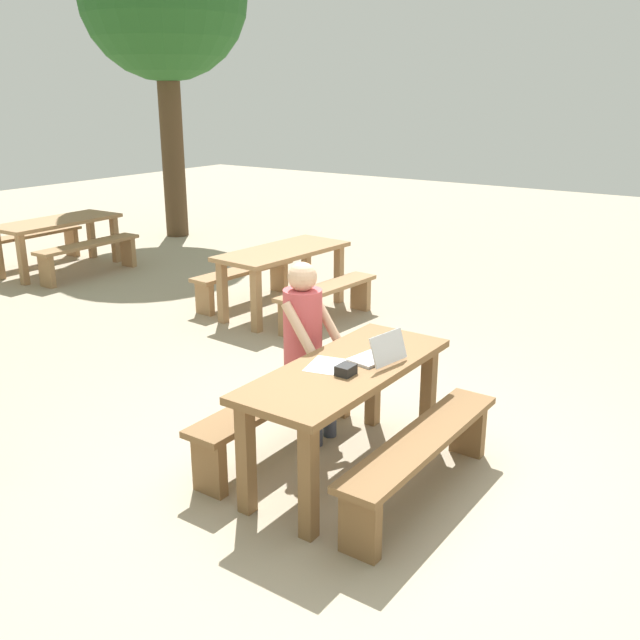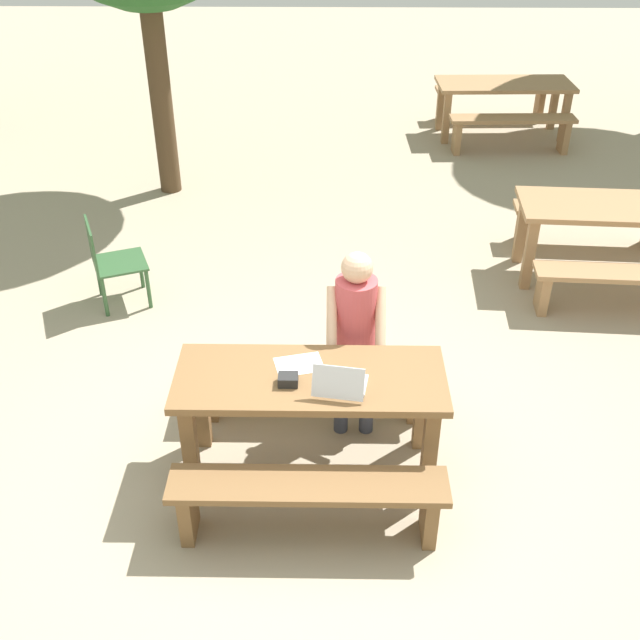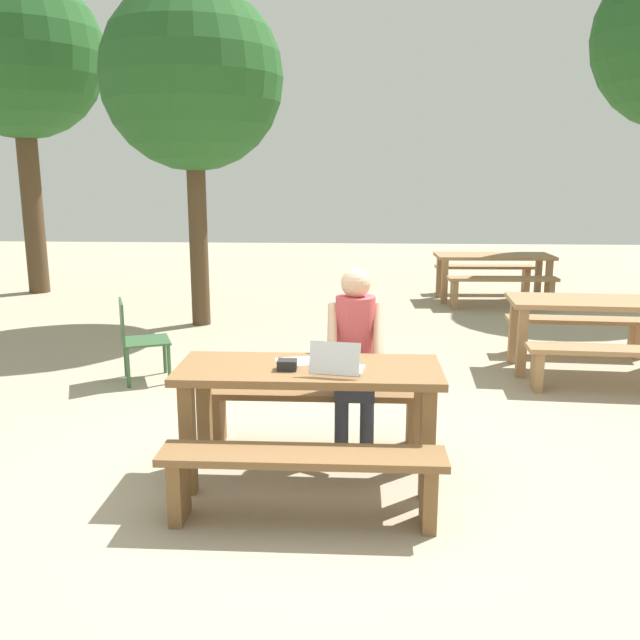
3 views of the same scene
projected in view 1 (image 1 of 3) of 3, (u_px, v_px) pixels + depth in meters
The scene contains 14 objects.
ground_plane at pixel (345, 472), 4.87m from camera, with size 30.00×30.00×0.00m, color tan.
picnic_table_front at pixel (346, 385), 4.68m from camera, with size 1.69×0.67×0.78m.
bench_near at pixel (422, 452), 4.46m from camera, with size 1.64×0.30×0.44m.
bench_far at pixel (279, 408), 5.09m from camera, with size 1.64×0.30×0.44m.
laptop at pixel (379, 354), 4.69m from camera, with size 0.35×0.32×0.21m.
small_pouch at pixel (346, 370), 4.48m from camera, with size 0.12×0.10×0.06m.
paper_sheet at pixel (325, 365), 4.64m from camera, with size 0.34×0.28×0.00m.
person_seated at pixel (307, 339), 5.16m from camera, with size 0.39×0.40×1.33m.
picnic_table_mid at pixel (57, 228), 10.12m from camera, with size 1.80×0.79×0.73m.
bench_mid_south at pixel (89, 252), 9.87m from camera, with size 1.61×0.35×0.47m.
bench_mid_north at pixel (32, 241), 10.53m from camera, with size 1.61×0.35×0.47m.
picnic_table_rear at pixel (283, 260), 8.19m from camera, with size 1.69×0.82×0.75m.
bench_rear_south at pixel (327, 296), 7.90m from camera, with size 1.50×0.40×0.42m.
bench_rear_north at pixel (244, 277), 8.67m from camera, with size 1.50×0.40×0.42m.
Camera 1 is at (-3.63, -2.34, 2.49)m, focal length 40.07 mm.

